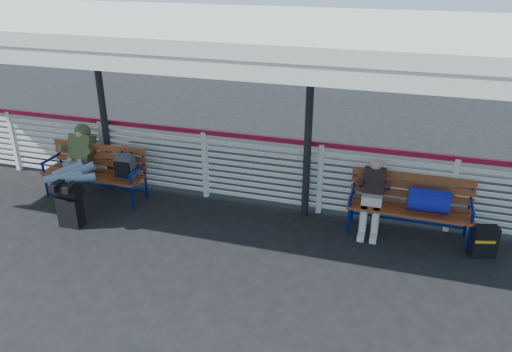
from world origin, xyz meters
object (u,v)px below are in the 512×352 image
(bench_right, at_px, (419,200))
(suitcase_side, at_px, (484,241))
(bench_left, at_px, (103,167))
(companion_person, at_px, (372,195))
(traveler_man, at_px, (75,167))
(luggage_stack, at_px, (69,203))

(bench_right, xyz_separation_m, suitcase_side, (0.92, -0.30, -0.36))
(bench_left, relative_size, suitcase_side, 3.88)
(companion_person, bearing_deg, suitcase_side, -9.40)
(suitcase_side, bearing_deg, bench_right, 147.00)
(traveler_man, distance_m, companion_person, 4.86)
(luggage_stack, distance_m, suitcase_side, 6.17)
(bench_left, bearing_deg, luggage_stack, -87.87)
(bench_left, distance_m, companion_person, 4.53)
(luggage_stack, bearing_deg, suitcase_side, 7.01)
(traveler_man, bearing_deg, luggage_stack, -63.30)
(luggage_stack, xyz_separation_m, traveler_man, (-0.35, 0.69, 0.27))
(traveler_man, distance_m, suitcase_side, 6.45)
(bench_right, xyz_separation_m, companion_person, (-0.68, -0.04, 0.00))
(bench_left, xyz_separation_m, traveler_man, (-0.31, -0.35, 0.09))
(luggage_stack, bearing_deg, bench_right, 11.83)
(luggage_stack, xyz_separation_m, bench_left, (-0.04, 1.04, 0.18))
(traveler_man, relative_size, suitcase_side, 3.53)
(bench_right, height_order, suitcase_side, bench_right)
(bench_right, distance_m, companion_person, 0.68)
(companion_person, bearing_deg, luggage_stack, -164.40)
(luggage_stack, xyz_separation_m, bench_right, (5.16, 1.29, 0.20))
(luggage_stack, distance_m, bench_right, 5.32)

